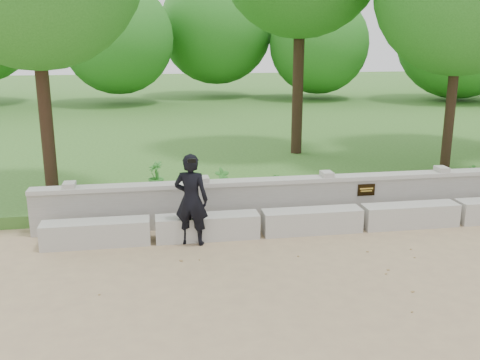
# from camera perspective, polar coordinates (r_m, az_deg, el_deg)

# --- Properties ---
(ground) EXTENTS (80.00, 80.00, 0.00)m
(ground) POSITION_cam_1_polar(r_m,az_deg,el_deg) (9.11, 17.30, -9.06)
(ground) COLOR tan
(ground) RESTS_ON ground
(lawn) EXTENTS (40.00, 22.00, 0.25)m
(lawn) POSITION_cam_1_polar(r_m,az_deg,el_deg) (22.01, 0.91, 5.80)
(lawn) COLOR #345F20
(lawn) RESTS_ON ground
(concrete_bench) EXTENTS (11.90, 0.45, 0.45)m
(concrete_bench) POSITION_cam_1_polar(r_m,az_deg,el_deg) (10.63, 12.85, -3.97)
(concrete_bench) COLOR #B4B2AA
(concrete_bench) RESTS_ON ground
(parapet_wall) EXTENTS (12.50, 0.35, 0.90)m
(parapet_wall) POSITION_cam_1_polar(r_m,az_deg,el_deg) (11.18, 11.58, -1.68)
(parapet_wall) COLOR #A9A7A0
(parapet_wall) RESTS_ON ground
(man_main) EXTENTS (0.71, 0.65, 1.67)m
(man_main) POSITION_cam_1_polar(r_m,az_deg,el_deg) (9.48, -5.23, -2.09)
(man_main) COLOR black
(man_main) RESTS_ON ground
(shrub_a) EXTENTS (0.42, 0.37, 0.67)m
(shrub_a) POSITION_cam_1_polar(r_m,az_deg,el_deg) (11.45, -1.87, -0.34)
(shrub_a) COLOR #317A29
(shrub_a) RESTS_ON lawn
(shrub_b) EXTENTS (0.31, 0.35, 0.52)m
(shrub_b) POSITION_cam_1_polar(r_m,az_deg,el_deg) (11.40, 3.76, -0.83)
(shrub_b) COLOR #317A29
(shrub_b) RESTS_ON lawn
(shrub_c) EXTENTS (0.59, 0.55, 0.53)m
(shrub_c) POSITION_cam_1_polar(r_m,az_deg,el_deg) (13.30, 24.12, 0.18)
(shrub_c) COLOR #317A29
(shrub_c) RESTS_ON lawn
(shrub_d) EXTENTS (0.48, 0.49, 0.65)m
(shrub_d) POSITION_cam_1_polar(r_m,az_deg,el_deg) (12.25, -8.97, 0.45)
(shrub_d) COLOR #317A29
(shrub_d) RESTS_ON lawn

